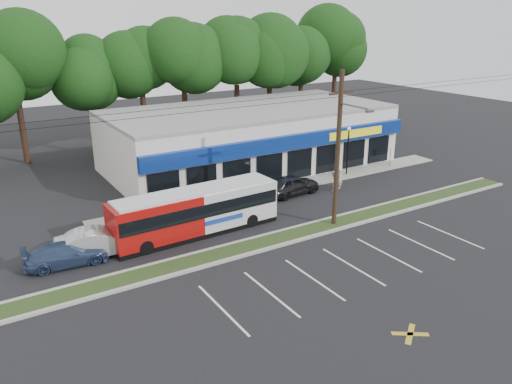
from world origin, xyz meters
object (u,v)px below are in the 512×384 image
at_px(utility_pole, 337,145).
at_px(car_silver, 99,242).
at_px(lamp_post, 348,145).
at_px(sign_post, 391,151).
at_px(car_blue, 66,254).
at_px(pedestrian_a, 340,179).
at_px(metrobus, 196,211).
at_px(pedestrian_b, 333,181).
at_px(car_dark, 291,185).

xyz_separation_m(utility_pole, car_silver, (-14.11, 3.81, -4.62)).
distance_m(lamp_post, sign_post, 5.13).
height_order(lamp_post, car_blue, lamp_post).
relative_size(car_silver, pedestrian_a, 2.99).
bearing_deg(car_silver, metrobus, -81.97).
height_order(utility_pole, metrobus, utility_pole).
height_order(sign_post, car_silver, sign_post).
distance_m(pedestrian_a, pedestrian_b, 0.81).
relative_size(utility_pole, car_silver, 10.33).
bearing_deg(utility_pole, car_dark, 79.26).
height_order(utility_pole, pedestrian_a, utility_pole).
bearing_deg(utility_pole, pedestrian_b, 49.70).
bearing_deg(utility_pole, lamp_post, 43.95).
bearing_deg(pedestrian_b, utility_pole, 39.56).
relative_size(lamp_post, pedestrian_b, 2.63).
bearing_deg(pedestrian_b, car_dark, -27.21).
xyz_separation_m(utility_pole, metrobus, (-8.07, 3.57, -3.87)).
relative_size(car_silver, car_blue, 1.08).
distance_m(metrobus, pedestrian_a, 13.55).
distance_m(car_dark, car_blue, 17.43).
bearing_deg(car_dark, pedestrian_b, -111.69).
bearing_deg(car_blue, sign_post, -76.75).
xyz_separation_m(car_dark, pedestrian_a, (4.11, -0.85, 0.02)).
height_order(metrobus, pedestrian_b, metrobus).
distance_m(utility_pole, pedestrian_b, 8.37).
bearing_deg(car_blue, utility_pole, -97.23).
relative_size(sign_post, car_silver, 0.46).
xyz_separation_m(metrobus, car_blue, (-7.92, -0.05, -0.90)).
bearing_deg(metrobus, car_silver, 175.80).
xyz_separation_m(lamp_post, sign_post, (5.00, -0.23, -1.12)).
xyz_separation_m(sign_post, car_dark, (-11.96, -1.30, -0.76)).
relative_size(utility_pole, sign_post, 22.47).
height_order(lamp_post, pedestrian_b, lamp_post).
bearing_deg(pedestrian_b, lamp_post, -155.26).
bearing_deg(car_silver, sign_post, -71.69).
height_order(car_dark, car_silver, car_silver).
distance_m(car_blue, pedestrian_a, 21.40).
distance_m(car_silver, car_blue, 1.91).
relative_size(car_blue, pedestrian_a, 2.76).
bearing_deg(car_silver, pedestrian_b, -75.04).
bearing_deg(utility_pole, metrobus, 156.13).
distance_m(sign_post, car_dark, 12.06).
distance_m(lamp_post, car_silver, 22.72).
bearing_deg(pedestrian_a, sign_post, 151.60).
height_order(lamp_post, car_dark, lamp_post).
xyz_separation_m(lamp_post, metrobus, (-16.24, -4.30, -1.12)).
relative_size(lamp_post, metrobus, 0.39).
relative_size(lamp_post, car_dark, 0.91).
height_order(car_silver, pedestrian_b, pedestrian_b).
relative_size(metrobus, car_silver, 2.26).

